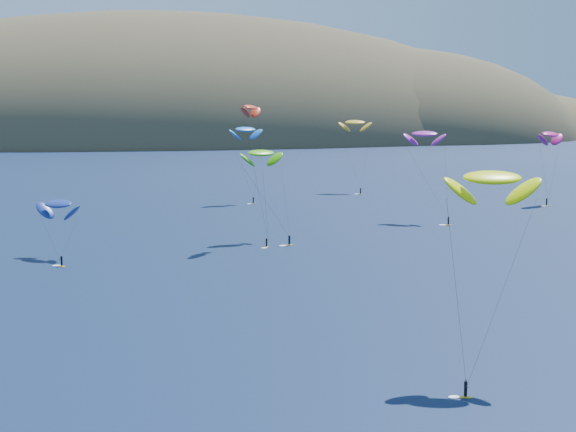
# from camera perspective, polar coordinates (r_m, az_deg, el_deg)

# --- Properties ---
(island) EXTENTS (730.00, 300.00, 210.00)m
(island) POSITION_cam_1_polar(r_m,az_deg,el_deg) (609.96, -6.58, 4.45)
(island) COLOR #3D3526
(island) RESTS_ON ground
(kitesurfer_2) EXTENTS (10.99, 10.47, 21.96)m
(kitesurfer_2) POSITION_cam_1_polar(r_m,az_deg,el_deg) (81.17, 14.32, 2.65)
(kitesurfer_2) COLOR yellow
(kitesurfer_2) RESTS_ON ground
(kitesurfer_3) EXTENTS (9.21, 12.10, 19.44)m
(kitesurfer_3) POSITION_cam_1_polar(r_m,az_deg,el_deg) (157.69, -1.92, 4.49)
(kitesurfer_3) COLOR yellow
(kitesurfer_3) RESTS_ON ground
(kitesurfer_4) EXTENTS (9.88, 7.70, 22.31)m
(kitesurfer_4) POSITION_cam_1_polar(r_m,az_deg,el_deg) (217.38, -3.04, 6.17)
(kitesurfer_4) COLOR yellow
(kitesurfer_4) RESTS_ON ground
(kitesurfer_6) EXTENTS (9.97, 14.32, 22.34)m
(kitesurfer_6) POSITION_cam_1_polar(r_m,az_deg,el_deg) (186.63, 9.70, 5.77)
(kitesurfer_6) COLOR yellow
(kitesurfer_6) RESTS_ON ground
(kitesurfer_8) EXTENTS (10.87, 9.96, 21.31)m
(kitesurfer_8) POSITION_cam_1_polar(r_m,az_deg,el_deg) (225.94, 18.15, 5.55)
(kitesurfer_8) COLOR yellow
(kitesurfer_8) RESTS_ON ground
(kitesurfer_9) EXTENTS (6.19, 8.98, 27.79)m
(kitesurfer_9) POSITION_cam_1_polar(r_m,az_deg,el_deg) (152.09, -2.67, 7.70)
(kitesurfer_9) COLOR yellow
(kitesurfer_9) RESTS_ON ground
(kitesurfer_10) EXTENTS (9.54, 14.67, 11.84)m
(kitesurfer_10) POSITION_cam_1_polar(r_m,az_deg,el_deg) (145.56, -16.03, 0.84)
(kitesurfer_10) COLOR yellow
(kitesurfer_10) RESTS_ON ground
(kitesurfer_11) EXTENTS (10.23, 12.92, 23.63)m
(kitesurfer_11) POSITION_cam_1_polar(r_m,az_deg,el_deg) (245.91, 4.80, 6.65)
(kitesurfer_11) COLOR yellow
(kitesurfer_11) RESTS_ON ground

